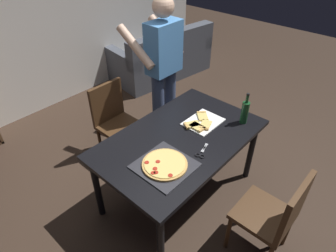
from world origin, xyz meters
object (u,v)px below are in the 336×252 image
Objects in this scene: chair_far_side at (114,118)px; pepperoni_pizza_on_tray at (165,165)px; kitchen_scissors at (201,153)px; chair_near_camera at (276,214)px; couch at (162,59)px; person_serving_pizza at (163,67)px; wine_bottle at (245,112)px; dining_table at (180,144)px.

chair_far_side is 1.19m from pepperoni_pizza_on_tray.
pepperoni_pizza_on_tray is at bearing 158.34° from kitchen_scissors.
kitchen_scissors is at bearing 93.90° from chair_near_camera.
couch is at bearing 43.36° from pepperoni_pizza_on_tray.
person_serving_pizza reaches higher than chair_near_camera.
pepperoni_pizza_on_tray is (-0.36, -1.10, 0.25)m from chair_far_side.
wine_bottle reaches higher than chair_far_side.
kitchen_scissors is (-0.05, 0.69, 0.24)m from chair_near_camera.
chair_far_side reaches higher than kitchen_scissors.
chair_far_side is 1.25m from kitchen_scissors.
kitchen_scissors is at bearing -99.95° from dining_table.
dining_table is 0.29m from kitchen_scissors.
person_serving_pizza is at bearing 52.48° from dining_table.
wine_bottle is at bearing -119.92° from couch.
chair_far_side is 1.43m from wine_bottle.
person_serving_pizza is at bearing -136.70° from couch.
dining_table is at bearing 90.00° from chair_near_camera.
kitchen_scissors is (0.32, -0.13, -0.01)m from pepperoni_pizza_on_tray.
kitchen_scissors is at bearing -92.20° from chair_far_side.
pepperoni_pizza_on_tray is (-0.93, -0.88, -0.23)m from person_serving_pizza.
chair_far_side is at bearing 158.84° from person_serving_pizza.
couch is 3.14m from pepperoni_pizza_on_tray.
chair_near_camera is 2.13× the size of pepperoni_pizza_on_tray.
kitchen_scissors is at bearing -21.66° from pepperoni_pizza_on_tray.
chair_far_side is at bearing 87.80° from kitchen_scissors.
wine_bottle is at bearing -89.54° from person_serving_pizza.
chair_near_camera is 2.85× the size of wine_bottle.
pepperoni_pizza_on_tray is at bearing 170.74° from wine_bottle.
chair_near_camera is 0.50× the size of couch.
couch is at bearing 57.31° from chair_near_camera.
pepperoni_pizza_on_tray is at bearing -136.54° from person_serving_pizza.
couch reaches higher than kitchen_scissors.
person_serving_pizza is at bearing 43.46° from pepperoni_pizza_on_tray.
wine_bottle is at bearing -65.34° from chair_far_side.
dining_table is 4.87× the size of wine_bottle.
kitchen_scissors reaches higher than dining_table.
couch is 9.04× the size of kitchen_scissors.
person_serving_pizza is 1.31m from pepperoni_pizza_on_tray.
chair_near_camera is 0.95m from wine_bottle.
pepperoni_pizza_on_tray is 0.96m from wine_bottle.
kitchen_scissors is at bearing 177.47° from wine_bottle.
wine_bottle is (0.01, -1.04, -0.13)m from person_serving_pizza.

